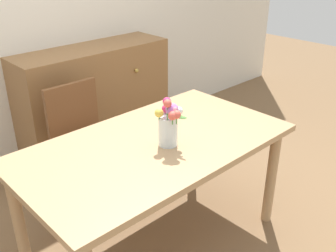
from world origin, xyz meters
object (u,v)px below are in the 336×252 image
at_px(chair_far, 82,135).
at_px(dresser, 96,101).
at_px(dining_table, 155,156).
at_px(flower_vase, 169,123).

bearing_deg(chair_far, dresser, -131.72).
height_order(dining_table, flower_vase, flower_vase).
xyz_separation_m(dresser, flower_vase, (-0.42, -1.42, 0.40)).
relative_size(dining_table, chair_far, 1.82).
bearing_deg(flower_vase, chair_far, 93.61).
height_order(dining_table, dresser, dresser).
distance_m(dining_table, dresser, 1.42).
height_order(chair_far, flower_vase, flower_vase).
bearing_deg(chair_far, flower_vase, 93.61).
bearing_deg(dresser, chair_far, -131.72).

